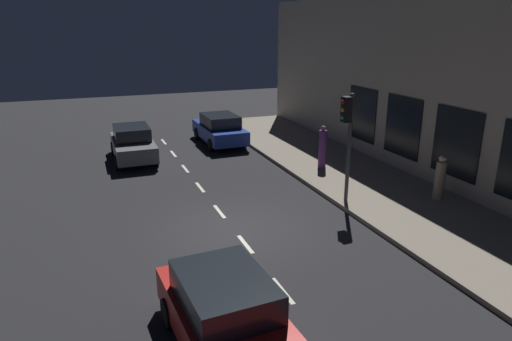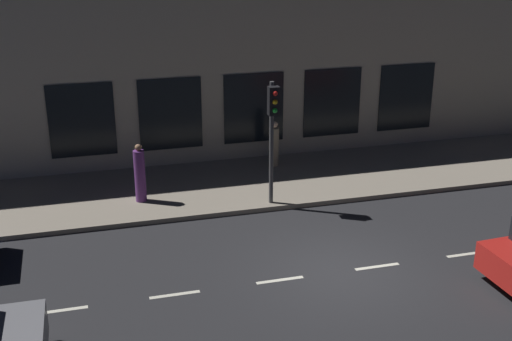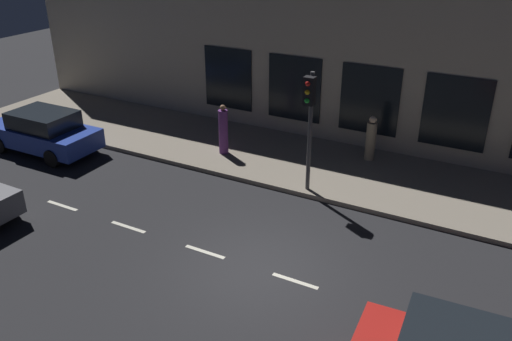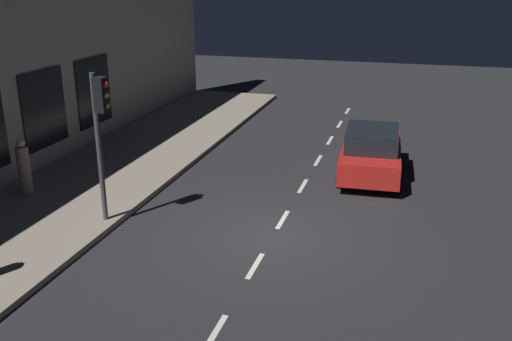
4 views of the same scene
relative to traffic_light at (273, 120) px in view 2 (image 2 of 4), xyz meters
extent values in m
plane|color=#232326|center=(-4.21, -0.56, -2.81)|extent=(60.00, 60.00, 0.00)
cube|color=gray|center=(2.04, -0.56, -2.74)|extent=(4.50, 32.00, 0.15)
cube|color=#B2A893|center=(4.59, -0.56, 0.90)|extent=(0.60, 32.00, 7.43)
cube|color=black|center=(4.26, -6.52, -0.81)|extent=(0.04, 2.18, 2.51)
cube|color=black|center=(4.26, -3.54, -0.81)|extent=(0.04, 2.18, 2.51)
cube|color=black|center=(4.26, -0.56, -0.81)|extent=(0.04, 2.18, 2.51)
cube|color=black|center=(4.26, 2.41, -0.81)|extent=(0.04, 2.18, 2.51)
cube|color=black|center=(4.26, 5.39, -0.81)|extent=(0.04, 2.18, 2.51)
cube|color=beige|center=(-4.21, -4.16, -2.81)|extent=(0.12, 1.20, 0.01)
cube|color=beige|center=(-4.21, -1.56, -2.81)|extent=(0.12, 1.20, 0.01)
cube|color=beige|center=(-4.21, 1.04, -2.81)|extent=(0.12, 1.20, 0.01)
cube|color=beige|center=(-4.21, 3.64, -2.81)|extent=(0.12, 1.20, 0.01)
cube|color=beige|center=(-4.21, 6.24, -2.81)|extent=(0.12, 1.20, 0.01)
cylinder|color=#424244|center=(0.12, 0.00, -0.77)|extent=(0.13, 0.13, 3.79)
cube|color=black|center=(-0.08, 0.00, 0.60)|extent=(0.26, 0.32, 0.84)
sphere|color=red|center=(-0.22, 0.00, 0.86)|extent=(0.15, 0.15, 0.15)
sphere|color=gold|center=(-0.22, 0.00, 0.60)|extent=(0.15, 0.15, 0.15)
sphere|color=green|center=(-0.22, 0.00, 0.35)|extent=(0.15, 0.15, 0.15)
cylinder|color=black|center=(-5.32, -4.42, -2.49)|extent=(0.26, 0.65, 0.64)
cylinder|color=black|center=(-5.33, 7.21, -2.49)|extent=(0.23, 0.64, 0.64)
cylinder|color=#5B2D70|center=(1.29, 3.83, -1.84)|extent=(0.42, 0.42, 1.64)
sphere|color=#936B4C|center=(1.29, 3.83, -0.92)|extent=(0.20, 0.20, 0.20)
cube|color=#936B4C|center=(1.32, 3.74, -0.92)|extent=(0.06, 0.05, 0.06)
cylinder|color=gray|center=(3.27, -1.03, -1.98)|extent=(0.42, 0.42, 1.37)
sphere|color=beige|center=(3.27, -1.03, -1.17)|extent=(0.25, 0.25, 0.25)
cube|color=beige|center=(3.30, -1.14, -1.17)|extent=(0.08, 0.06, 0.07)
camera|label=1|loc=(-8.25, -12.78, 3.27)|focal=31.93mm
camera|label=2|loc=(-17.92, 5.35, 5.52)|focal=46.76mm
camera|label=3|loc=(-13.76, -5.65, 5.08)|focal=37.02mm
camera|label=4|loc=(-7.34, 11.71, 3.34)|focal=39.52mm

